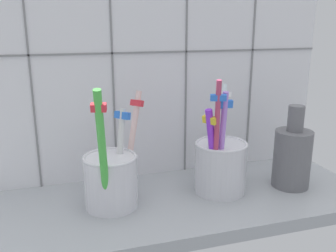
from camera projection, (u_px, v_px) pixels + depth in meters
counter_slab at (169, 205)px, 58.50cm from camera, size 64.00×22.00×2.00cm
tile_wall_back at (149, 60)px, 63.73cm from camera, size 64.00×2.20×45.00cm
toothbrush_cup_left at (111, 177)px, 55.13cm from camera, size 10.34×12.71×19.05cm
toothbrush_cup_right at (220, 164)px, 59.98cm from camera, size 8.42×10.34×19.01cm
ceramic_vase at (292, 156)px, 61.88cm from camera, size 6.13×6.13×13.87cm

